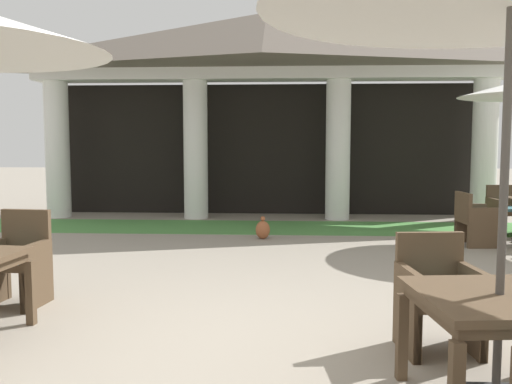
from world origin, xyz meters
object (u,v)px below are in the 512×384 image
at_px(patio_table_mid_right, 499,309).
at_px(patio_chair_mid_left_west, 475,220).
at_px(patio_chair_near_foreground_north, 16,263).
at_px(patio_chair_mid_right_north, 437,298).
at_px(patio_chair_mid_left_north, 508,212).
at_px(terracotta_urn, 263,230).

bearing_deg(patio_table_mid_right, patio_chair_mid_left_west, 73.08).
distance_m(patio_chair_near_foreground_north, patio_chair_mid_right_north, 4.00).
distance_m(patio_chair_mid_left_north, patio_table_mid_right, 7.04).
xyz_separation_m(patio_chair_near_foreground_north, patio_chair_mid_right_north, (3.88, -1.00, -0.01)).
bearing_deg(patio_chair_mid_left_west, patio_chair_mid_right_north, -25.18).
bearing_deg(patio_chair_near_foreground_north, patio_table_mid_right, 159.39).
distance_m(patio_chair_near_foreground_north, patio_chair_mid_left_north, 8.02).
relative_size(patio_chair_near_foreground_north, patio_chair_mid_left_north, 1.09).
relative_size(patio_chair_mid_left_north, patio_chair_mid_left_west, 1.02).
relative_size(patio_table_mid_right, patio_chair_mid_right_north, 1.18).
height_order(patio_chair_mid_left_west, patio_chair_mid_right_north, patio_chair_mid_right_north).
distance_m(patio_chair_mid_left_north, patio_chair_mid_left_west, 1.41).
bearing_deg(patio_table_mid_right, patio_chair_mid_right_north, 96.48).
distance_m(patio_chair_mid_left_north, terracotta_urn, 4.35).
relative_size(patio_table_mid_right, terracotta_urn, 2.76).
bearing_deg(terracotta_urn, patio_chair_mid_right_north, -72.13).
bearing_deg(terracotta_urn, patio_chair_mid_left_north, 8.97).
xyz_separation_m(patio_chair_mid_left_west, patio_chair_mid_right_north, (-1.78, -4.53, 0.02)).
bearing_deg(patio_chair_mid_left_north, patio_chair_near_foreground_north, 31.14).
height_order(patio_chair_mid_left_north, patio_table_mid_right, patio_chair_mid_left_north).
bearing_deg(patio_chair_mid_right_north, patio_chair_mid_left_west, -117.91).
height_order(patio_chair_near_foreground_north, patio_chair_mid_left_north, patio_chair_near_foreground_north).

